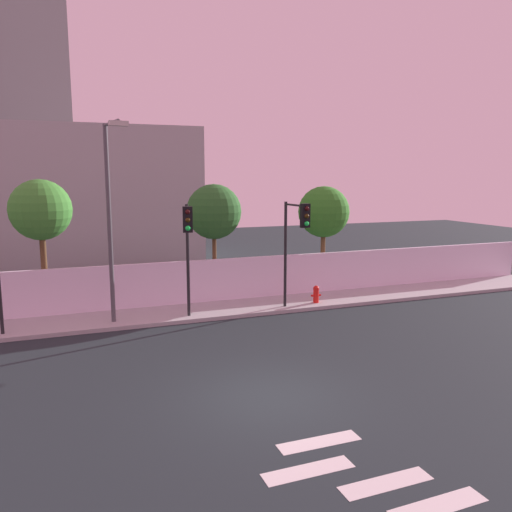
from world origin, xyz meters
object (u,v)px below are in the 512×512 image
at_px(roadside_tree_midright, 214,212).
at_px(roadside_tree_rightmost, 324,212).
at_px(roadside_tree_midleft, 41,211).
at_px(fire_hydrant, 316,293).
at_px(traffic_light_center, 296,232).
at_px(street_lamp_curbside, 110,208).
at_px(traffic_light_left, 188,237).

distance_m(roadside_tree_midright, roadside_tree_rightmost, 5.43).
distance_m(roadside_tree_midleft, roadside_tree_midright, 7.03).
xyz_separation_m(fire_hydrant, roadside_tree_midleft, (-10.67, 2.79, 3.58)).
height_order(traffic_light_center, street_lamp_curbside, street_lamp_curbside).
bearing_deg(roadside_tree_midleft, roadside_tree_midright, 0.00).
xyz_separation_m(roadside_tree_midleft, roadside_tree_midright, (7.02, 0.00, -0.23)).
relative_size(street_lamp_curbside, roadside_tree_rightmost, 1.43).
bearing_deg(fire_hydrant, traffic_light_center, -145.62).
height_order(roadside_tree_midleft, roadside_tree_midright, roadside_tree_midleft).
xyz_separation_m(traffic_light_center, street_lamp_curbside, (-6.85, 0.81, 1.03)).
xyz_separation_m(street_lamp_curbside, roadside_tree_midleft, (-2.40, 2.95, -0.23)).
xyz_separation_m(traffic_light_left, fire_hydrant, (5.69, 0.91, -2.77)).
relative_size(traffic_light_center, fire_hydrant, 5.86).
height_order(traffic_light_left, roadside_tree_midright, roadside_tree_midright).
xyz_separation_m(traffic_light_left, roadside_tree_rightmost, (7.47, 3.70, 0.44)).
bearing_deg(street_lamp_curbside, roadside_tree_midright, 32.60).
bearing_deg(roadside_tree_rightmost, fire_hydrant, -122.45).
bearing_deg(traffic_light_center, roadside_tree_rightmost, 49.66).
relative_size(street_lamp_curbside, roadside_tree_midleft, 1.33).
distance_m(traffic_light_left, roadside_tree_rightmost, 8.34).
bearing_deg(traffic_light_left, traffic_light_center, -0.86).
distance_m(fire_hydrant, roadside_tree_midright, 5.69).
distance_m(traffic_light_center, street_lamp_curbside, 6.97).
bearing_deg(street_lamp_curbside, traffic_light_center, -6.77).
relative_size(traffic_light_center, roadside_tree_midright, 0.84).
relative_size(traffic_light_center, street_lamp_curbside, 0.60).
distance_m(traffic_light_left, traffic_light_center, 4.27).
xyz_separation_m(street_lamp_curbside, roadside_tree_midright, (4.62, 2.95, -0.46)).
height_order(street_lamp_curbside, fire_hydrant, street_lamp_curbside).
height_order(street_lamp_curbside, roadside_tree_midright, street_lamp_curbside).
distance_m(traffic_light_center, roadside_tree_midright, 4.41).
bearing_deg(roadside_tree_midleft, traffic_light_left, -36.61).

